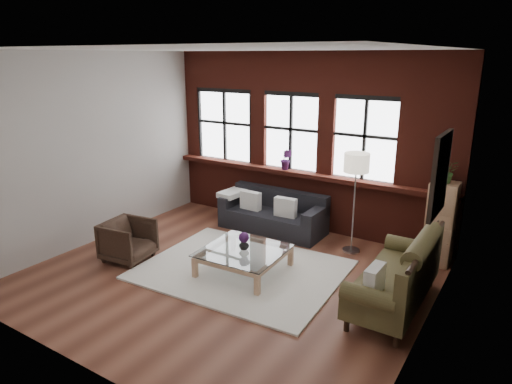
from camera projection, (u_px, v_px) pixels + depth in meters
The scene contains 26 objects.
floor at pixel (229, 275), 6.76m from camera, with size 5.50×5.50×0.00m, color brown.
ceiling at pixel (224, 49), 5.83m from camera, with size 5.50×5.50×0.00m, color white.
wall_back at pixel (307, 142), 8.32m from camera, with size 5.50×5.50×0.00m, color #B1ACA5.
wall_front at pixel (70, 225), 4.27m from camera, with size 5.50×5.50×0.00m, color #B1ACA5.
wall_left at pixel (95, 149), 7.71m from camera, with size 5.00×5.00×0.00m, color #B1ACA5.
wall_right at pixel (435, 204), 4.88m from camera, with size 5.00×5.00×0.00m, color #B1ACA5.
brick_backwall at pixel (306, 143), 8.27m from camera, with size 5.50×0.12×3.20m, color #5D1F15, non-canonical shape.
sill_ledge at pixel (302, 174), 8.36m from camera, with size 5.50×0.30×0.08m, color #5D1F15.
window_left at pixel (226, 126), 9.16m from camera, with size 1.38×0.10×1.50m, color black, non-canonical shape.
window_mid at pixel (291, 133), 8.39m from camera, with size 1.38×0.10×1.50m, color black, non-canonical shape.
window_right at pixel (365, 140), 7.67m from camera, with size 1.38×0.10×1.50m, color black, non-canonical shape.
wall_poster at pixel (440, 175), 5.07m from camera, with size 0.05×0.74×0.94m, color black, non-canonical shape.
shag_rug at pixel (242, 270), 6.89m from camera, with size 2.90×2.28×0.03m, color white.
dark_sofa at pixel (273, 212), 8.38m from camera, with size 1.94×0.78×0.70m, color black, non-canonical shape.
pillow_a at pixel (251, 200), 8.46m from camera, with size 0.40×0.14×0.34m, color white.
pillow_b at pixel (285, 207), 8.08m from camera, with size 0.40×0.14×0.34m, color white.
vintage_settee at pixel (395, 271), 5.77m from camera, with size 0.85×1.91×1.02m, color #4C4323, non-canonical shape.
pillow_settee at pixel (374, 280), 5.31m from camera, with size 0.14×0.38×0.34m, color white.
armchair at pixel (128, 240), 7.19m from camera, with size 0.69×0.71×0.64m, color #2E1F17.
coffee_table at pixel (244, 261), 6.78m from camera, with size 1.16×1.16×0.39m, color tan, non-canonical shape.
vase at pixel (244, 244), 6.70m from camera, with size 0.15×0.15×0.16m, color #B2B2B2.
flowers at pixel (244, 237), 6.67m from camera, with size 0.16×0.16×0.16m, color #4B1E58.
drawer_chest at pixel (440, 224), 6.98m from camera, with size 0.40×0.40×1.30m, color tan.
potted_plant_top at pixel (447, 171), 6.74m from camera, with size 0.31×0.27×0.35m, color #2D5923.
floor_lamp at pixel (354, 199), 7.32m from camera, with size 0.40×0.40×1.81m, color #A5A5A8, non-canonical shape.
sill_plant at pixel (286, 159), 8.43m from camera, with size 0.22×0.17×0.39m, color #4B1E58.
Camera 1 is at (3.62, -4.94, 3.13)m, focal length 32.00 mm.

